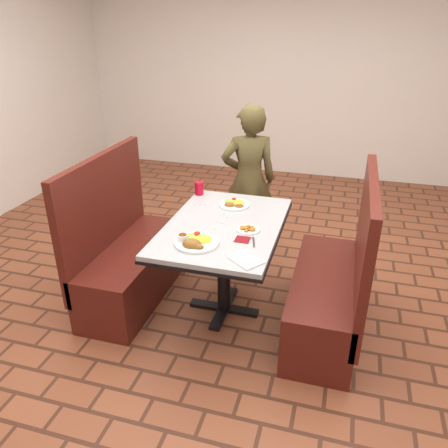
{
  "coord_description": "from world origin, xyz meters",
  "views": [
    {
      "loc": [
        0.78,
        -2.72,
        2.1
      ],
      "look_at": [
        0.0,
        0.0,
        0.75
      ],
      "focal_mm": 35.0,
      "sensor_mm": 36.0,
      "label": 1
    }
  ],
  "objects_px": {
    "booth_bench_left": "(129,259)",
    "diner_person": "(249,180)",
    "plantain_plate": "(248,229)",
    "red_tumbler": "(199,188)",
    "booth_bench_right": "(331,290)",
    "dining_table": "(224,236)",
    "far_dinner_plate": "(234,203)",
    "near_dinner_plate": "(196,240)"
  },
  "relations": [
    {
      "from": "dining_table",
      "to": "near_dinner_plate",
      "type": "height_order",
      "value": "near_dinner_plate"
    },
    {
      "from": "plantain_plate",
      "to": "far_dinner_plate",
      "type": "bearing_deg",
      "value": 116.95
    },
    {
      "from": "diner_person",
      "to": "far_dinner_plate",
      "type": "bearing_deg",
      "value": 72.27
    },
    {
      "from": "near_dinner_plate",
      "to": "far_dinner_plate",
      "type": "bearing_deg",
      "value": 83.59
    },
    {
      "from": "diner_person",
      "to": "red_tumbler",
      "type": "bearing_deg",
      "value": 40.68
    },
    {
      "from": "booth_bench_left",
      "to": "near_dinner_plate",
      "type": "height_order",
      "value": "booth_bench_left"
    },
    {
      "from": "booth_bench_right",
      "to": "dining_table",
      "type": "bearing_deg",
      "value": 180.0
    },
    {
      "from": "near_dinner_plate",
      "to": "red_tumbler",
      "type": "distance_m",
      "value": 0.89
    },
    {
      "from": "far_dinner_plate",
      "to": "plantain_plate",
      "type": "relative_size",
      "value": 1.46
    },
    {
      "from": "diner_person",
      "to": "dining_table",
      "type": "bearing_deg",
      "value": 71.8
    },
    {
      "from": "diner_person",
      "to": "plantain_plate",
      "type": "relative_size",
      "value": 8.57
    },
    {
      "from": "far_dinner_plate",
      "to": "plantain_plate",
      "type": "distance_m",
      "value": 0.45
    },
    {
      "from": "diner_person",
      "to": "plantain_plate",
      "type": "height_order",
      "value": "diner_person"
    },
    {
      "from": "plantain_plate",
      "to": "red_tumbler",
      "type": "distance_m",
      "value": 0.78
    },
    {
      "from": "dining_table",
      "to": "red_tumbler",
      "type": "height_order",
      "value": "red_tumbler"
    },
    {
      "from": "booth_bench_right",
      "to": "near_dinner_plate",
      "type": "distance_m",
      "value": 1.06
    },
    {
      "from": "far_dinner_plate",
      "to": "diner_person",
      "type": "bearing_deg",
      "value": 93.98
    },
    {
      "from": "red_tumbler",
      "to": "plantain_plate",
      "type": "bearing_deg",
      "value": -45.21
    },
    {
      "from": "plantain_plate",
      "to": "booth_bench_right",
      "type": "bearing_deg",
      "value": 5.02
    },
    {
      "from": "booth_bench_right",
      "to": "near_dinner_plate",
      "type": "relative_size",
      "value": 4.12
    },
    {
      "from": "dining_table",
      "to": "far_dinner_plate",
      "type": "xyz_separation_m",
      "value": [
        -0.02,
        0.35,
        0.12
      ]
    },
    {
      "from": "dining_table",
      "to": "plantain_plate",
      "type": "height_order",
      "value": "plantain_plate"
    },
    {
      "from": "booth_bench_left",
      "to": "near_dinner_plate",
      "type": "distance_m",
      "value": 0.91
    },
    {
      "from": "booth_bench_left",
      "to": "red_tumbler",
      "type": "relative_size",
      "value": 11.03
    },
    {
      "from": "dining_table",
      "to": "booth_bench_right",
      "type": "xyz_separation_m",
      "value": [
        0.8,
        0.0,
        -0.32
      ]
    },
    {
      "from": "near_dinner_plate",
      "to": "plantain_plate",
      "type": "xyz_separation_m",
      "value": [
        0.28,
        0.29,
        -0.02
      ]
    },
    {
      "from": "booth_bench_left",
      "to": "red_tumbler",
      "type": "bearing_deg",
      "value": 48.81
    },
    {
      "from": "far_dinner_plate",
      "to": "near_dinner_plate",
      "type": "bearing_deg",
      "value": -96.41
    },
    {
      "from": "near_dinner_plate",
      "to": "plantain_plate",
      "type": "bearing_deg",
      "value": 45.8
    },
    {
      "from": "plantain_plate",
      "to": "red_tumbler",
      "type": "height_order",
      "value": "red_tumbler"
    },
    {
      "from": "diner_person",
      "to": "plantain_plate",
      "type": "distance_m",
      "value": 1.15
    },
    {
      "from": "booth_bench_left",
      "to": "plantain_plate",
      "type": "relative_size",
      "value": 7.26
    },
    {
      "from": "booth_bench_left",
      "to": "booth_bench_right",
      "type": "relative_size",
      "value": 1.0
    },
    {
      "from": "booth_bench_left",
      "to": "red_tumbler",
      "type": "xyz_separation_m",
      "value": [
        0.44,
        0.5,
        0.48
      ]
    },
    {
      "from": "booth_bench_left",
      "to": "diner_person",
      "type": "xyz_separation_m",
      "value": [
        0.73,
        1.06,
        0.38
      ]
    },
    {
      "from": "dining_table",
      "to": "booth_bench_left",
      "type": "bearing_deg",
      "value": 180.0
    },
    {
      "from": "red_tumbler",
      "to": "booth_bench_left",
      "type": "bearing_deg",
      "value": -131.19
    },
    {
      "from": "diner_person",
      "to": "far_dinner_plate",
      "type": "height_order",
      "value": "diner_person"
    },
    {
      "from": "diner_person",
      "to": "far_dinner_plate",
      "type": "relative_size",
      "value": 5.87
    },
    {
      "from": "booth_bench_right",
      "to": "far_dinner_plate",
      "type": "height_order",
      "value": "booth_bench_right"
    },
    {
      "from": "booth_bench_right",
      "to": "red_tumbler",
      "type": "bearing_deg",
      "value": 156.62
    },
    {
      "from": "dining_table",
      "to": "plantain_plate",
      "type": "distance_m",
      "value": 0.22
    }
  ]
}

